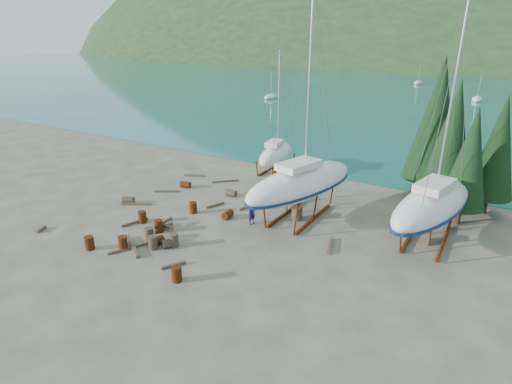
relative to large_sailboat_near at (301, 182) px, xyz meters
The scene contains 49 objects.
ground 6.86m from the large_sailboat_near, 126.69° to the right, with size 600.00×600.00×0.00m, color #555143.
bay_water 309.99m from the large_sailboat_near, 90.69° to the left, with size 700.00×700.00×0.00m, color #19657F.
far_hill 314.99m from the large_sailboat_near, 90.68° to the left, with size 800.00×360.00×110.00m, color #1C3018.
far_house_left 195.64m from the large_sailboat_near, 109.02° to the left, with size 6.60×5.60×5.60m.
far_house_center 186.48m from the large_sailboat_near, 97.32° to the left, with size 6.60×5.60×5.60m.
cypress_near_right 11.58m from the large_sailboat_near, 38.51° to the left, with size 3.60×3.60×10.00m.
cypress_mid_right 11.58m from the large_sailboat_near, 25.83° to the left, with size 3.06×3.06×8.50m.
cypress_back_left 12.17m from the large_sailboat_near, 51.04° to the left, with size 4.14×4.14×11.50m.
cypress_far_right 14.40m from the large_sailboat_near, 34.12° to the left, with size 3.24×3.24×9.00m.
moored_boat_left 64.54m from the large_sailboat_near, 121.56° to the left, with size 2.00×5.00×6.05m.
moored_boat_mid 75.25m from the large_sailboat_near, 85.24° to the left, with size 2.00×5.00×6.05m.
moored_boat_far 105.64m from the large_sailboat_near, 96.39° to the left, with size 2.00×5.00×6.05m.
large_sailboat_near is the anchor object (origin of this frame).
large_sailboat_far 8.91m from the large_sailboat_near, ahead, with size 5.08×10.55×16.06m.
small_sailboat_shore 10.89m from the large_sailboat_near, 128.74° to the left, with size 3.45×7.55×11.64m.
worker 4.25m from the large_sailboat_near, 129.87° to the right, with size 0.61×0.40×1.67m, color #15114E.
drum_0 14.92m from the large_sailboat_near, 128.65° to the right, with size 0.58×0.58×0.88m, color #5F3110.
drum_1 10.34m from the large_sailboat_near, 120.36° to the right, with size 0.58×0.58×0.88m, color #2D2823.
drum_2 11.82m from the large_sailboat_near, behind, with size 0.58×0.58×0.88m, color #5F3110.
drum_3 12.96m from the large_sailboat_near, 125.48° to the right, with size 0.58×0.58×0.88m, color #5F3110.
drum_4 5.08m from the large_sailboat_near, 117.54° to the left, with size 0.58×0.58×0.88m, color #5F3110.
drum_5 11.28m from the large_sailboat_near, 128.53° to the right, with size 0.58×0.58×0.88m, color #2D2823.
drum_6 5.96m from the large_sailboat_near, 145.74° to the right, with size 0.58×0.58×0.88m, color #5F3110.
drum_7 11.73m from the large_sailboat_near, 100.21° to the right, with size 0.58×0.58×0.88m, color #5F3110.
drum_8 11.84m from the large_sailboat_near, 143.43° to the right, with size 0.58×0.58×0.88m, color #5F3110.
drum_9 7.30m from the large_sailboat_near, behind, with size 0.58×0.58×0.88m, color #2D2823.
drum_10 10.62m from the large_sailboat_near, 134.37° to the right, with size 0.58×0.58×0.88m, color #5F3110.
drum_11 3.80m from the large_sailboat_near, 123.59° to the left, with size 0.58×0.58×0.88m, color #2D2823.
drum_12 10.98m from the large_sailboat_near, 124.21° to the right, with size 0.58×0.58×0.88m, color #5F3110.
drum_14 8.48m from the large_sailboat_near, 153.54° to the right, with size 0.58×0.58×0.88m, color #5F3110.
drum_15 14.17m from the large_sailboat_near, 159.24° to the right, with size 0.58×0.58×0.88m, color #2D2823.
drum_16 10.01m from the large_sailboat_near, 120.28° to the right, with size 0.58×0.58×0.88m, color #2D2823.
drum_17 11.25m from the large_sailboat_near, 121.87° to the right, with size 0.58×0.58×0.88m, color #2D2823.
timber_1 5.56m from the large_sailboat_near, 40.65° to the right, with size 0.19×2.12×0.19m, color brown.
timber_2 13.57m from the large_sailboat_near, 166.07° to the left, with size 0.19×2.01×0.19m, color brown.
timber_3 12.56m from the large_sailboat_near, 124.80° to the right, with size 0.15×3.02×0.15m, color brown.
timber_4 7.39m from the large_sailboat_near, 165.65° to the right, with size 0.17×1.69×0.17m, color brown.
timber_6 7.41m from the large_sailboat_near, 141.42° to the left, with size 0.19×1.80×0.19m, color brown.
timber_7 11.12m from the large_sailboat_near, 107.50° to the right, with size 0.17×1.47×0.17m, color brown.
timber_9 7.54m from the large_sailboat_near, 136.40° to the left, with size 0.15×2.66×0.15m, color brown.
timber_10 5.05m from the large_sailboat_near, behind, with size 0.16×2.89×0.16m, color brown.
timber_12 12.47m from the large_sailboat_near, 142.90° to the right, with size 0.17×2.04×0.17m, color brown.
timber_13 18.67m from the large_sailboat_near, 141.07° to the right, with size 0.22×0.89×0.22m, color brown.
timber_14 13.46m from the large_sailboat_near, 158.38° to the right, with size 0.18×2.42×0.18m, color brown.
timber_15 10.36m from the large_sailboat_near, 159.68° to the left, with size 0.15×2.49×0.15m, color brown.
timber_16 12.49m from the large_sailboat_near, 125.22° to the right, with size 0.23×3.12×0.23m, color brown.
timber_17 12.54m from the large_sailboat_near, behind, with size 0.16×2.20×0.16m, color brown.
timber_pile_fore 10.37m from the large_sailboat_near, 136.44° to the right, with size 1.80×1.80×0.60m.
timber_pile_aft 3.93m from the large_sailboat_near, 148.92° to the left, with size 1.80×1.80×0.60m.
Camera 1 is at (15.35, -20.04, 12.51)m, focal length 28.00 mm.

